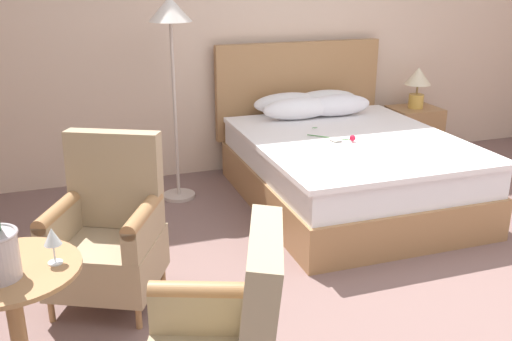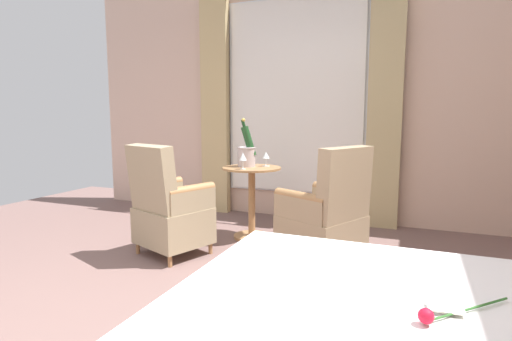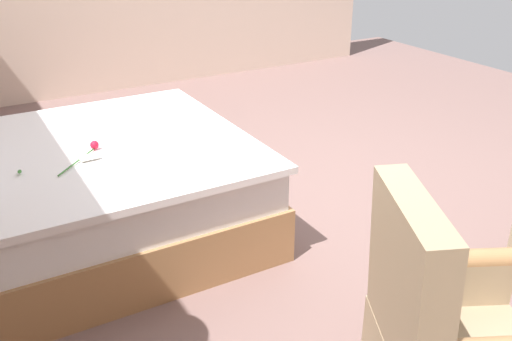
{
  "view_description": "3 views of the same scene",
  "coord_description": "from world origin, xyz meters",
  "views": [
    {
      "loc": [
        -1.91,
        -2.42,
        1.88
      ],
      "look_at": [
        -0.83,
        0.76,
        0.69
      ],
      "focal_mm": 40.0,
      "sensor_mm": 36.0,
      "label": 1
    },
    {
      "loc": [
        1.44,
        1.36,
        1.22
      ],
      "look_at": [
        -0.77,
        0.47,
        0.9
      ],
      "focal_mm": 28.0,
      "sensor_mm": 36.0,
      "label": 2
    },
    {
      "loc": [
        -2.8,
        2.09,
        1.83
      ],
      "look_at": [
        -0.72,
        0.9,
        0.72
      ],
      "focal_mm": 40.0,
      "sensor_mm": 36.0,
      "label": 3
    }
  ],
  "objects": [
    {
      "name": "armchair_facing_bed",
      "position": [
        -1.46,
        -0.64,
        0.41
      ],
      "size": [
        0.71,
        0.71,
        1.0
      ],
      "color": "#A3754A",
      "rests_on": "ground"
    },
    {
      "name": "champagne_bucket",
      "position": [
        -2.23,
        -0.21,
        0.87
      ],
      "size": [
        0.19,
        0.2,
        0.48
      ],
      "color": "#B7A9AE",
      "rests_on": "side_table_round"
    },
    {
      "name": "wine_glass_near_edge",
      "position": [
        -2.32,
        -0.04,
        0.83
      ],
      "size": [
        0.07,
        0.07,
        0.15
      ],
      "color": "white",
      "rests_on": "side_table_round"
    },
    {
      "name": "wine_glass_near_bucket",
      "position": [
        -2.02,
        -0.16,
        0.84
      ],
      "size": [
        0.07,
        0.07,
        0.16
      ],
      "color": "white",
      "rests_on": "side_table_round"
    },
    {
      "name": "armchair_by_window",
      "position": [
        -1.75,
        0.71,
        0.42
      ],
      "size": [
        0.77,
        0.77,
        0.99
      ],
      "color": "#A3754A",
      "rests_on": "ground"
    },
    {
      "name": "side_table_round",
      "position": [
        -2.21,
        -0.15,
        0.43
      ],
      "size": [
        0.59,
        0.59,
        0.73
      ],
      "color": "#A3754A",
      "rests_on": "ground"
    },
    {
      "name": "wall_window_side",
      "position": [
        -3.26,
        0.0,
        1.43
      ],
      "size": [
        0.27,
        5.62,
        2.88
      ],
      "color": "beige",
      "rests_on": "ground"
    }
  ]
}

